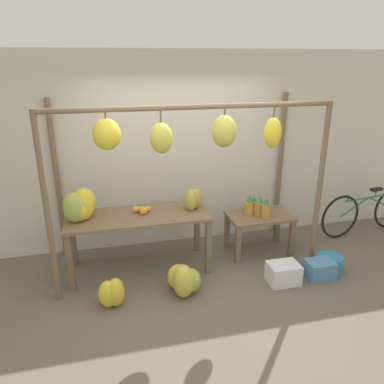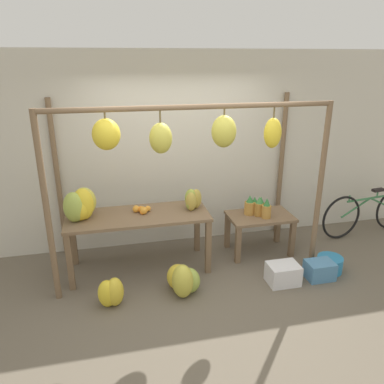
# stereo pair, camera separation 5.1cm
# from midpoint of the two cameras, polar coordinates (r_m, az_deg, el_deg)

# --- Properties ---
(ground_plane) EXTENTS (20.00, 20.00, 0.00)m
(ground_plane) POSITION_cam_midpoint_polar(r_m,az_deg,el_deg) (4.66, 1.52, -15.35)
(ground_plane) COLOR #665B4C
(shop_wall_back) EXTENTS (8.00, 0.08, 2.80)m
(shop_wall_back) POSITION_cam_midpoint_polar(r_m,az_deg,el_deg) (5.45, -2.32, 6.18)
(shop_wall_back) COLOR beige
(shop_wall_back) RESTS_ON ground_plane
(stall_awning) EXTENTS (3.36, 1.28, 2.21)m
(stall_awning) POSITION_cam_midpoint_polar(r_m,az_deg,el_deg) (4.39, -0.81, 6.50)
(stall_awning) COLOR brown
(stall_awning) RESTS_ON ground_plane
(display_table_main) EXTENTS (1.82, 0.72, 0.78)m
(display_table_main) POSITION_cam_midpoint_polar(r_m,az_deg,el_deg) (4.90, -7.90, -4.54)
(display_table_main) COLOR brown
(display_table_main) RESTS_ON ground_plane
(display_table_side) EXTENTS (0.91, 0.57, 0.58)m
(display_table_side) POSITION_cam_midpoint_polar(r_m,az_deg,el_deg) (5.45, 10.55, -4.61)
(display_table_side) COLOR brown
(display_table_side) RESTS_ON ground_plane
(banana_pile_on_table) EXTENTS (0.46, 0.50, 0.40)m
(banana_pile_on_table) POSITION_cam_midpoint_polar(r_m,az_deg,el_deg) (4.82, -16.37, -1.99)
(banana_pile_on_table) COLOR yellow
(banana_pile_on_table) RESTS_ON display_table_main
(orange_pile) EXTENTS (0.24, 0.18, 0.09)m
(orange_pile) POSITION_cam_midpoint_polar(r_m,az_deg,el_deg) (4.89, -7.33, -2.70)
(orange_pile) COLOR orange
(orange_pile) RESTS_ON display_table_main
(pineapple_cluster) EXTENTS (0.32, 0.31, 0.29)m
(pineapple_cluster) POSITION_cam_midpoint_polar(r_m,az_deg,el_deg) (5.36, 10.24, -2.30)
(pineapple_cluster) COLOR olive
(pineapple_cluster) RESTS_ON display_table_side
(banana_pile_ground_left) EXTENTS (0.34, 0.28, 0.35)m
(banana_pile_ground_left) POSITION_cam_midpoint_polar(r_m,az_deg,el_deg) (4.48, -11.86, -14.76)
(banana_pile_ground_left) COLOR gold
(banana_pile_ground_left) RESTS_ON ground_plane
(banana_pile_ground_right) EXTENTS (0.48, 0.50, 0.42)m
(banana_pile_ground_right) POSITION_cam_midpoint_polar(r_m,az_deg,el_deg) (4.59, -1.06, -13.20)
(banana_pile_ground_right) COLOR #9EB247
(banana_pile_ground_right) RESTS_ON ground_plane
(fruit_crate_white) EXTENTS (0.39, 0.29, 0.26)m
(fruit_crate_white) POSITION_cam_midpoint_polar(r_m,az_deg,el_deg) (4.94, 14.00, -12.00)
(fruit_crate_white) COLOR silver
(fruit_crate_white) RESTS_ON ground_plane
(blue_bucket) EXTENTS (0.33, 0.33, 0.21)m
(blue_bucket) POSITION_cam_midpoint_polar(r_m,az_deg,el_deg) (5.37, 20.48, -10.26)
(blue_bucket) COLOR teal
(blue_bucket) RESTS_ON ground_plane
(parked_bicycle) EXTENTS (1.75, 0.27, 0.74)m
(parked_bicycle) POSITION_cam_midpoint_polar(r_m,az_deg,el_deg) (6.60, 25.46, -2.76)
(parked_bicycle) COLOR black
(parked_bicycle) RESTS_ON ground_plane
(papaya_pile) EXTENTS (0.27, 0.29, 0.27)m
(papaya_pile) POSITION_cam_midpoint_polar(r_m,az_deg,el_deg) (4.94, 0.34, -1.25)
(papaya_pile) COLOR #B2993D
(papaya_pile) RESTS_ON display_table_main
(fruit_crate_purple) EXTENTS (0.35, 0.26, 0.23)m
(fruit_crate_purple) POSITION_cam_midpoint_polar(r_m,az_deg,el_deg) (5.17, 19.14, -11.17)
(fruit_crate_purple) COLOR #4C84B2
(fruit_crate_purple) RESTS_ON ground_plane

